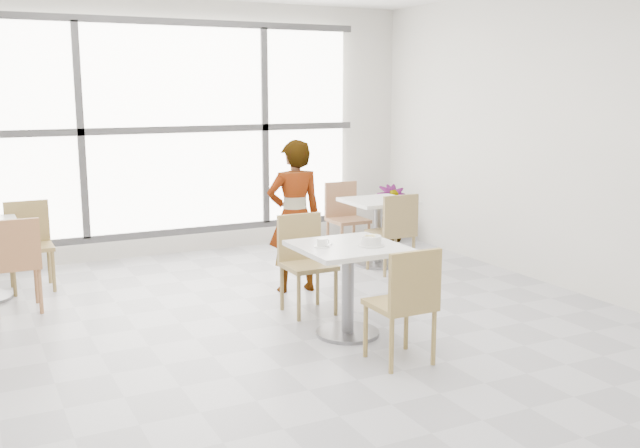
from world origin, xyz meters
name	(u,v)px	position (x,y,z in m)	size (l,w,h in m)	color
floor	(303,341)	(0.00, 0.00, 0.00)	(7.00, 7.00, 0.00)	#9E9EA5
wall_back	(176,129)	(0.00, 3.50, 1.50)	(6.00, 6.00, 0.00)	silver
wall_right	(590,140)	(3.00, 0.00, 1.50)	(7.00, 7.00, 0.00)	silver
window	(177,129)	(0.00, 3.44, 1.50)	(4.60, 0.07, 2.52)	white
main_table	(348,272)	(0.39, -0.02, 0.52)	(0.80, 0.80, 0.75)	silver
chair_near	(406,298)	(0.45, -0.78, 0.50)	(0.42, 0.42, 0.87)	#9B8046
chair_far	(304,256)	(0.36, 0.73, 0.50)	(0.42, 0.42, 0.87)	olive
oatmeal_bowl	(371,241)	(0.53, -0.14, 0.79)	(0.21, 0.21, 0.09)	silver
coffee_cup	(322,243)	(0.17, 0.00, 0.78)	(0.16, 0.13, 0.07)	white
person	(294,216)	(0.55, 1.35, 0.75)	(0.55, 0.36, 1.50)	black
bg_table_right	(378,223)	(1.84, 1.90, 0.49)	(0.70, 0.70, 0.75)	silver
bg_chair_left_near	(15,259)	(-1.96, 1.79, 0.50)	(0.42, 0.42, 0.87)	#A36B42
bg_chair_left_far	(29,239)	(-1.77, 2.64, 0.50)	(0.42, 0.42, 0.87)	olive
bg_chair_right_near	(395,228)	(1.80, 1.49, 0.50)	(0.42, 0.42, 0.87)	olive
bg_chair_right_far	(345,214)	(1.75, 2.52, 0.50)	(0.42, 0.42, 0.87)	#936545
plant_right	(391,213)	(2.67, 2.95, 0.37)	(0.41, 0.41, 0.73)	#5B8C47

